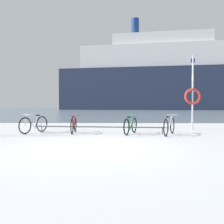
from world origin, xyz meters
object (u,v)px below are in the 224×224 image
(bicycle_0, at_px, (34,124))
(bicycle_1, at_px, (74,125))
(bicycle_2, at_px, (131,125))
(bicycle_3, at_px, (169,126))
(rescue_post, at_px, (193,95))
(ferry_ship, at_px, (165,79))

(bicycle_0, height_order, bicycle_1, bicycle_0)
(bicycle_2, relative_size, bicycle_3, 0.98)
(rescue_post, relative_size, ferry_ship, 0.06)
(bicycle_2, bearing_deg, rescue_post, 30.76)
(bicycle_1, bearing_deg, bicycle_3, -7.93)
(bicycle_3, distance_m, ferry_ship, 57.37)
(bicycle_0, height_order, ferry_ship, ferry_ship)
(bicycle_1, xyz_separation_m, rescue_post, (5.50, 1.57, 1.35))
(bicycle_2, bearing_deg, ferry_ship, 78.10)
(bicycle_2, bearing_deg, bicycle_0, 176.08)
(bicycle_3, height_order, ferry_ship, ferry_ship)
(rescue_post, bearing_deg, ferry_ship, 80.88)
(rescue_post, distance_m, ferry_ship, 54.87)
(bicycle_0, distance_m, bicycle_1, 1.72)
(bicycle_1, xyz_separation_m, bicycle_2, (2.41, -0.27, 0.01))
(bicycle_1, relative_size, ferry_ship, 0.03)
(bicycle_1, height_order, bicycle_3, bicycle_3)
(bicycle_1, height_order, bicycle_2, bicycle_2)
(bicycle_3, bearing_deg, bicycle_2, 169.69)
(bicycle_3, bearing_deg, bicycle_1, 172.07)
(rescue_post, bearing_deg, bicycle_3, -126.13)
(ferry_ship, bearing_deg, bicycle_1, -104.32)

